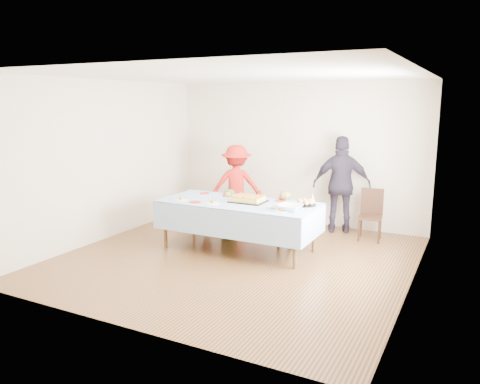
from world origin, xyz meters
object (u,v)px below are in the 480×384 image
at_px(party_table, 238,205).
at_px(birthday_cake, 248,199).
at_px(adult_left, 236,185).
at_px(dining_chair, 371,211).

bearing_deg(party_table, birthday_cake, 27.96).
bearing_deg(party_table, adult_left, 118.79).
bearing_deg(dining_chair, adult_left, 177.01).
distance_m(party_table, adult_left, 1.61).
distance_m(birthday_cake, dining_chair, 2.22).
height_order(party_table, birthday_cake, birthday_cake).
bearing_deg(dining_chair, party_table, -144.68).
bearing_deg(birthday_cake, adult_left, 124.37).
height_order(party_table, adult_left, adult_left).
relative_size(party_table, dining_chair, 2.86).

